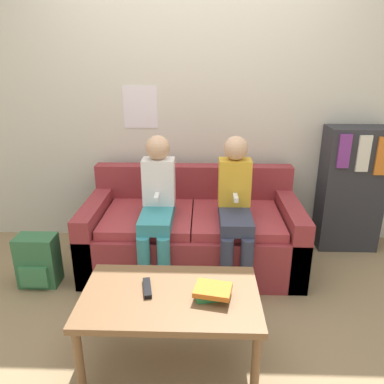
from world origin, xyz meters
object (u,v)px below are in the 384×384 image
object	(u,v)px
person_left	(157,202)
person_right	(235,203)
backpack	(38,261)
tv_remote	(147,288)
coffee_table	(170,302)
couch	(193,233)
bookshelf	(351,189)

from	to	relation	value
person_left	person_right	bearing A→B (deg)	-0.07
person_right	backpack	distance (m)	1.52
backpack	tv_remote	bearing A→B (deg)	-36.99
person_left	tv_remote	world-z (taller)	person_left
person_right	tv_remote	xyz separation A→B (m)	(-0.53, -0.87, -0.15)
coffee_table	backpack	distance (m)	1.30
coffee_table	backpack	xyz separation A→B (m)	(-1.05, 0.73, -0.20)
coffee_table	person_right	distance (m)	1.01
tv_remote	backpack	size ratio (longest dim) A/B	0.45
person_left	couch	bearing A→B (deg)	36.73
coffee_table	backpack	world-z (taller)	coffee_table
person_right	backpack	bearing A→B (deg)	-173.34
person_left	person_right	size ratio (longest dim) A/B	1.00
bookshelf	backpack	xyz separation A→B (m)	(-2.50, -0.69, -0.35)
couch	person_left	distance (m)	0.47
tv_remote	bookshelf	xyz separation A→B (m)	(1.57, 1.39, 0.09)
person_right	bookshelf	distance (m)	1.17
coffee_table	person_left	bearing A→B (deg)	100.64
person_left	coffee_table	bearing A→B (deg)	-79.36
coffee_table	bookshelf	distance (m)	2.04
person_left	tv_remote	distance (m)	0.88
person_left	bookshelf	distance (m)	1.70
backpack	couch	bearing A→B (deg)	17.62
couch	coffee_table	size ratio (longest dim) A/B	1.79
bookshelf	backpack	world-z (taller)	bookshelf
couch	person_right	size ratio (longest dim) A/B	1.56
couch	backpack	size ratio (longest dim) A/B	4.30
coffee_table	bookshelf	world-z (taller)	bookshelf
bookshelf	person_left	bearing A→B (deg)	-162.02
person_left	backpack	world-z (taller)	person_left
couch	coffee_table	distance (m)	1.11
coffee_table	person_right	size ratio (longest dim) A/B	0.87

